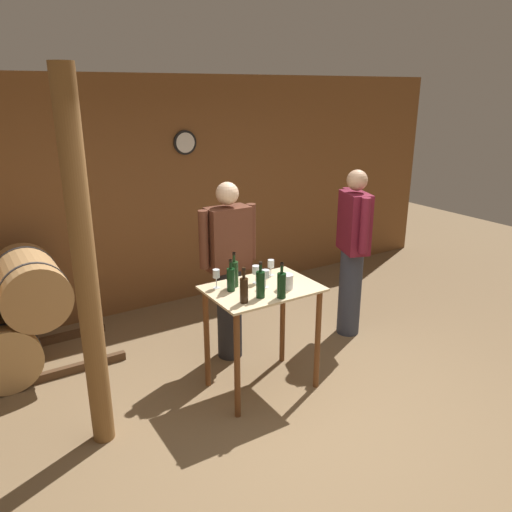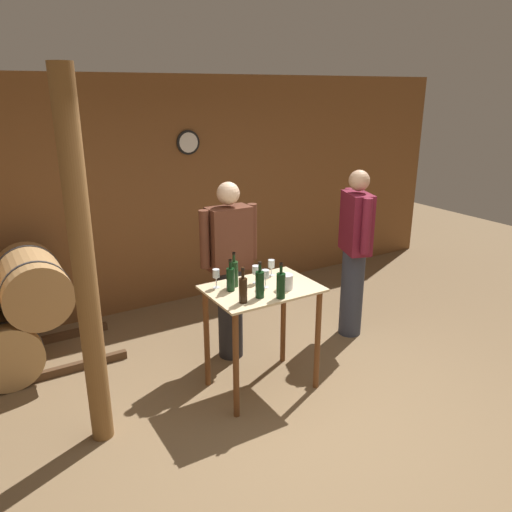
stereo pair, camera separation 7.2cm
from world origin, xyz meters
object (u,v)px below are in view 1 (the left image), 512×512
(wine_glass_near_right, at_px, (266,275))
(person_visitor_with_scarf, at_px, (353,250))
(wooden_post, at_px, (85,273))
(wine_bottle_far_right, at_px, (282,285))
(wine_bottle_far_left, at_px, (244,289))
(wine_bottle_center, at_px, (234,273))
(wine_glass_far_side, at_px, (271,264))
(person_host, at_px, (229,268))
(ice_bucket, at_px, (286,282))
(wine_bottle_left, at_px, (231,279))
(wine_glass_near_left, at_px, (216,275))
(wine_glass_near_center, at_px, (256,270))
(wine_bottle_right, at_px, (260,284))

(wine_glass_near_right, height_order, person_visitor_with_scarf, person_visitor_with_scarf)
(wooden_post, bearing_deg, person_visitor_with_scarf, 6.79)
(wine_bottle_far_right, distance_m, wine_glass_near_right, 0.25)
(wine_bottle_far_left, relative_size, wine_bottle_center, 0.97)
(wine_glass_far_side, relative_size, person_host, 0.08)
(wine_glass_far_side, xyz_separation_m, ice_bucket, (-0.07, -0.33, -0.04))
(wine_bottle_far_left, bearing_deg, wine_bottle_left, 83.48)
(wooden_post, bearing_deg, wine_bottle_left, 1.20)
(wine_bottle_far_left, relative_size, ice_bucket, 2.30)
(wine_bottle_center, relative_size, wine_glass_near_left, 1.83)
(wine_bottle_center, bearing_deg, wine_glass_near_right, -37.48)
(wine_bottle_far_right, xyz_separation_m, wine_glass_far_side, (0.21, 0.46, -0.01))
(wine_bottle_center, relative_size, ice_bucket, 2.38)
(wine_glass_near_center, height_order, wine_glass_near_right, wine_glass_near_center)
(person_host, bearing_deg, wine_bottle_far_left, -111.02)
(wooden_post, distance_m, wine_bottle_right, 1.33)
(wine_bottle_left, bearing_deg, wine_glass_near_center, 7.79)
(wine_bottle_right, relative_size, wine_glass_far_side, 2.07)
(wooden_post, distance_m, wine_glass_far_side, 1.66)
(wooden_post, distance_m, person_visitor_with_scarf, 2.81)
(wine_bottle_far_right, xyz_separation_m, person_host, (0.01, 0.89, -0.14))
(wine_bottle_center, height_order, wine_bottle_right, same)
(wine_glass_far_side, bearing_deg, wine_glass_near_center, -157.17)
(ice_bucket, bearing_deg, person_host, 99.81)
(wine_bottle_left, relative_size, wine_glass_near_right, 1.74)
(wine_bottle_left, xyz_separation_m, wine_bottle_far_right, (0.27, -0.34, 0.01))
(wooden_post, height_order, wine_bottle_right, wooden_post)
(wooden_post, bearing_deg, wine_glass_near_center, 2.45)
(wine_glass_near_left, relative_size, ice_bucket, 1.30)
(wine_glass_near_center, height_order, person_visitor_with_scarf, person_visitor_with_scarf)
(wine_bottle_center, relative_size, wine_bottle_right, 1.00)
(person_host, bearing_deg, wine_glass_near_center, -91.83)
(wine_bottle_far_right, bearing_deg, wine_glass_near_right, 87.14)
(ice_bucket, relative_size, person_visitor_with_scarf, 0.07)
(wine_glass_far_side, height_order, person_visitor_with_scarf, person_visitor_with_scarf)
(wine_bottle_right, height_order, wine_glass_near_right, wine_bottle_right)
(wine_glass_near_right, height_order, wine_glass_far_side, wine_glass_near_right)
(wine_glass_far_side, relative_size, ice_bucket, 1.15)
(wine_bottle_center, height_order, wine_bottle_far_right, wine_bottle_center)
(wine_glass_near_center, relative_size, wine_glass_near_right, 1.01)
(wooden_post, xyz_separation_m, wine_glass_near_center, (1.41, 0.06, -0.28))
(wooden_post, relative_size, person_host, 1.54)
(wine_bottle_right, relative_size, ice_bucket, 2.39)
(wine_bottle_center, xyz_separation_m, ice_bucket, (0.34, -0.27, -0.06))
(wine_glass_near_left, height_order, wine_glass_near_center, wine_glass_near_left)
(wine_bottle_center, distance_m, person_host, 0.54)
(wine_bottle_right, bearing_deg, wooden_post, 170.23)
(wine_bottle_center, bearing_deg, wooden_post, -175.50)
(ice_bucket, xyz_separation_m, person_host, (-0.13, 0.75, -0.09))
(wine_bottle_far_left, relative_size, wine_glass_near_right, 1.87)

